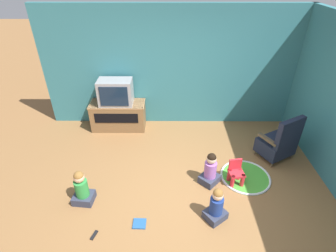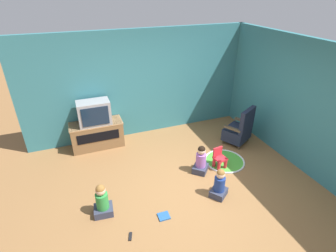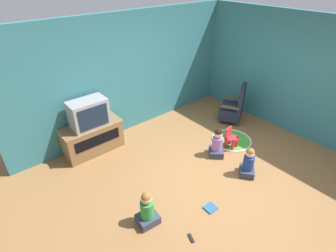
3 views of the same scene
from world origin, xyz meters
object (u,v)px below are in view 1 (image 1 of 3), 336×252
object	(u,v)px
television	(116,92)
child_watching_left	(82,189)
black_armchair	(279,143)
tv_cabinet	(119,115)
yellow_kid_chair	(236,174)
book	(140,224)
child_watching_right	(210,170)
child_watching_center	(216,206)
remote_control	(94,235)

from	to	relation	value
television	child_watching_left	bearing A→B (deg)	-95.71
black_armchair	television	bearing A→B (deg)	-47.01
tv_cabinet	television	world-z (taller)	television
yellow_kid_chair	child_watching_left	xyz separation A→B (m)	(-2.49, -0.43, 0.07)
tv_cabinet	book	xyz separation A→B (m)	(0.71, -2.62, -0.31)
yellow_kid_chair	book	world-z (taller)	yellow_kid_chair
television	child_watching_right	bearing A→B (deg)	-43.26
child_watching_center	yellow_kid_chair	bearing A→B (deg)	22.56
child_watching_center	child_watching_right	xyz separation A→B (m)	(0.01, 0.75, 0.01)
black_armchair	book	world-z (taller)	black_armchair
remote_control	child_watching_center	bearing A→B (deg)	-60.96
child_watching_center	book	size ratio (longest dim) A/B	3.03
television	child_watching_right	xyz separation A→B (m)	(1.84, -1.73, -0.63)
television	child_watching_left	distance (m)	2.26
television	yellow_kid_chair	xyz separation A→B (m)	(2.27, -1.74, -0.70)
child_watching_right	book	size ratio (longest dim) A/B	3.17
child_watching_center	child_watching_left	bearing A→B (deg)	134.91
television	book	size ratio (longest dim) A/B	3.66
yellow_kid_chair	child_watching_center	size ratio (longest dim) A/B	0.76
yellow_kid_chair	child_watching_right	distance (m)	0.44
tv_cabinet	child_watching_left	xyz separation A→B (m)	(-0.22, -2.19, -0.06)
black_armchair	child_watching_left	world-z (taller)	black_armchair
television	black_armchair	bearing A→B (deg)	-18.27
tv_cabinet	child_watching_left	bearing A→B (deg)	-95.64
book	child_watching_center	bearing A→B (deg)	-172.40
remote_control	book	bearing A→B (deg)	-54.04
yellow_kid_chair	child_watching_right	bearing A→B (deg)	169.67
yellow_kid_chair	black_armchair	bearing A→B (deg)	26.96
black_armchair	child_watching_right	xyz separation A→B (m)	(-1.37, -0.67, -0.09)
yellow_kid_chair	book	size ratio (longest dim) A/B	2.30
child_watching_center	book	xyz separation A→B (m)	(-1.12, -0.12, -0.24)
child_watching_left	book	world-z (taller)	child_watching_left
tv_cabinet	child_watching_center	xyz separation A→B (m)	(1.82, -2.50, -0.07)
black_armchair	child_watching_center	world-z (taller)	black_armchair
black_armchair	child_watching_center	xyz separation A→B (m)	(-1.38, -1.42, -0.11)
child_watching_right	remote_control	bearing A→B (deg)	164.69
tv_cabinet	book	distance (m)	2.74
tv_cabinet	child_watching_right	bearing A→B (deg)	-43.66
black_armchair	child_watching_left	bearing A→B (deg)	-10.84
tv_cabinet	black_armchair	distance (m)	3.38
child_watching_right	remote_control	xyz separation A→B (m)	(-1.75, -1.06, -0.26)
yellow_kid_chair	child_watching_center	xyz separation A→B (m)	(-0.45, -0.74, 0.06)
black_armchair	yellow_kid_chair	world-z (taller)	black_armchair
tv_cabinet	television	size ratio (longest dim) A/B	1.68
child_watching_left	black_armchair	bearing A→B (deg)	23.60
child_watching_right	remote_control	distance (m)	2.06
child_watching_right	child_watching_left	bearing A→B (deg)	145.36
child_watching_left	remote_control	xyz separation A→B (m)	(0.31, -0.63, -0.25)
television	child_watching_center	size ratio (longest dim) A/B	1.21
child_watching_right	television	bearing A→B (deg)	90.08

